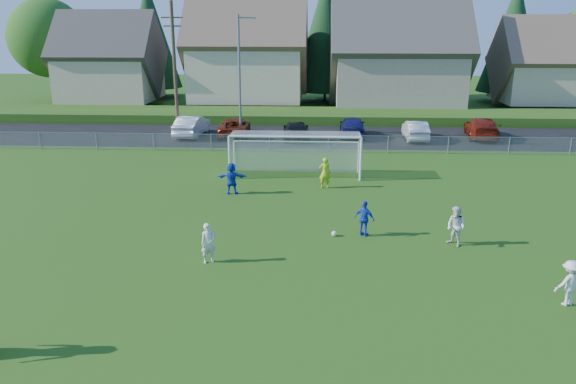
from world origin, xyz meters
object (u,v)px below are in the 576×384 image
player_blue_b (232,178)px  car_e (352,126)px  player_blue_a (364,219)px  soccer_ball (334,234)px  soccer_goal (295,147)px  car_b (192,126)px  car_g (482,128)px  player_white_a (208,243)px  player_white_c (570,283)px  car_d (296,130)px  player_white_b (456,226)px  car_f (415,130)px  goalkeeper (325,173)px  car_c (234,127)px

player_blue_b → car_e: 16.94m
player_blue_a → car_e: bearing=-62.0°
soccer_ball → soccer_goal: (-2.00, 9.62, 1.52)m
car_b → car_g: size_ratio=0.91×
car_g → player_white_a: bearing=63.4°
player_white_c → car_e: size_ratio=0.31×
car_g → player_blue_b: bearing=50.2°
player_blue_a → car_d: (-3.58, 19.75, -0.07)m
soccer_ball → player_white_a: bearing=-148.4°
car_d → player_blue_b: bearing=74.9°
player_blue_b → car_g: 22.87m
soccer_ball → soccer_goal: soccer_goal is taller
player_blue_a → soccer_goal: size_ratio=0.20×
player_white_b → car_g: player_white_b is taller
player_blue_a → player_blue_b: size_ratio=0.91×
player_white_c → car_g: 27.11m
car_b → car_f: bearing=-176.7°
player_white_c → car_e: 27.15m
player_white_b → car_e: (-2.81, 21.91, 0.00)m
soccer_ball → player_blue_a: bearing=5.8°
player_blue_a → car_f: player_blue_a is taller
soccer_ball → player_white_b: bearing=-9.1°
player_white_a → car_b: car_b is taller
goalkeeper → car_b: bearing=-53.8°
goalkeeper → player_blue_a: bearing=102.3°
player_white_b → player_white_a: bearing=-113.7°
car_e → car_f: 4.75m
car_d → car_c: bearing=-17.3°
car_d → soccer_ball: bearing=92.6°
player_white_c → car_g: (4.60, 26.72, 0.03)m
player_white_a → car_b: (-5.78, 23.64, 0.04)m
player_white_a → car_e: (6.59, 24.02, 0.05)m
player_blue_b → goalkeeper: goalkeeper is taller
player_white_c → player_blue_b: (-12.23, 11.23, 0.08)m
goalkeeper → car_e: size_ratio=0.35×
player_white_a → car_b: bearing=76.4°
player_white_c → car_b: (-17.57, 26.26, 0.05)m
player_white_a → player_white_c: player_white_a is taller
car_g → soccer_goal: bearing=47.9°
soccer_ball → car_b: (-10.45, 20.76, 0.68)m
soccer_goal → player_white_b: bearing=-57.1°
car_e → car_f: (4.67, -0.86, -0.09)m
soccer_ball → player_white_c: bearing=-37.7°
car_d → car_e: (4.27, 1.27, 0.13)m
player_white_c → player_blue_b: bearing=-58.7°
car_g → soccer_goal: size_ratio=0.71×
player_white_b → car_f: size_ratio=0.37×
player_white_b → player_blue_b: size_ratio=0.98×
player_blue_b → car_f: bearing=-131.7°
goalkeeper → car_c: goalkeeper is taller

